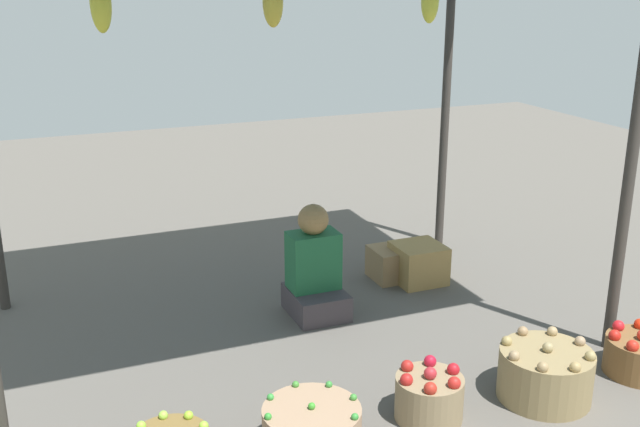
% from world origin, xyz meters
% --- Properties ---
extents(ground_plane, '(14.00, 14.00, 0.00)m').
position_xyz_m(ground_plane, '(0.00, 0.00, 0.00)').
color(ground_plane, '#5A554E').
extents(vendor_person, '(0.36, 0.44, 0.78)m').
position_xyz_m(vendor_person, '(0.23, 0.14, 0.30)').
color(vendor_person, '#40393E').
rests_on(vendor_person, ground).
extents(basket_red_apples, '(0.36, 0.36, 0.30)m').
position_xyz_m(basket_red_apples, '(0.31, -1.29, 0.13)').
color(basket_red_apples, '#8B7654').
rests_on(basket_red_apples, ground).
extents(basket_potatoes, '(0.51, 0.51, 0.34)m').
position_xyz_m(basket_potatoes, '(1.00, -1.36, 0.15)').
color(basket_potatoes, olive).
rests_on(basket_potatoes, ground).
extents(basket_red_tomatoes, '(0.41, 0.41, 0.28)m').
position_xyz_m(basket_red_tomatoes, '(1.70, -1.35, 0.12)').
color(basket_red_tomatoes, brown).
rests_on(basket_red_tomatoes, ground).
extents(wooden_crate_near_vendor, '(0.36, 0.35, 0.29)m').
position_xyz_m(wooden_crate_near_vendor, '(1.17, 0.35, 0.15)').
color(wooden_crate_near_vendor, '#A18048').
rests_on(wooden_crate_near_vendor, ground).
extents(wooden_crate_stacked_rear, '(0.41, 0.31, 0.24)m').
position_xyz_m(wooden_crate_stacked_rear, '(1.06, 0.48, 0.12)').
color(wooden_crate_stacked_rear, '#90724C').
rests_on(wooden_crate_stacked_rear, ground).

